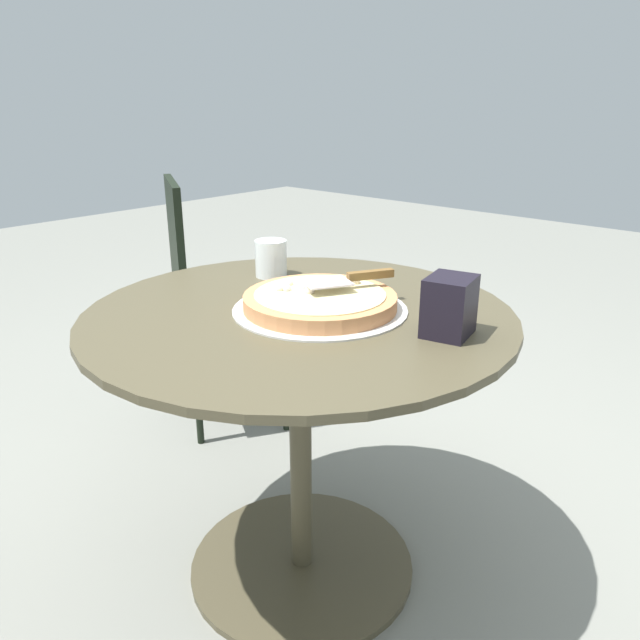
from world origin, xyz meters
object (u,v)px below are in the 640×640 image
(napkin_dispenser, at_px, (449,306))
(pizza_server, at_px, (350,278))
(pizza_on_tray, at_px, (320,302))
(patio_table, at_px, (300,393))
(patio_chair_near, at_px, (209,289))
(drinking_cup, at_px, (271,258))

(napkin_dispenser, bearing_deg, pizza_server, 74.78)
(pizza_on_tray, distance_m, pizza_server, 0.09)
(patio_table, distance_m, patio_chair_near, 0.85)
(patio_table, bearing_deg, pizza_server, -118.41)
(pizza_on_tray, relative_size, drinking_cup, 4.07)
(napkin_dispenser, distance_m, patio_chair_near, 1.15)
(pizza_server, distance_m, drinking_cup, 0.30)
(pizza_server, xyz_separation_m, patio_chair_near, (0.83, -0.24, -0.25))
(patio_table, bearing_deg, pizza_on_tray, -132.99)
(pizza_server, height_order, napkin_dispenser, napkin_dispenser)
(pizza_server, xyz_separation_m, napkin_dispenser, (-0.26, 0.01, -0.00))
(patio_table, height_order, pizza_server, pizza_server)
(drinking_cup, xyz_separation_m, napkin_dispenser, (-0.56, 0.06, 0.01))
(drinking_cup, height_order, napkin_dispenser, napkin_dispenser)
(patio_table, relative_size, drinking_cup, 9.97)
(pizza_server, relative_size, napkin_dispenser, 1.77)
(patio_table, relative_size, napkin_dispenser, 8.05)
(drinking_cup, bearing_deg, napkin_dispenser, 174.02)
(napkin_dispenser, bearing_deg, patio_table, 94.00)
(pizza_server, relative_size, patio_chair_near, 0.23)
(patio_table, xyz_separation_m, napkin_dispenser, (-0.32, -0.09, 0.26))
(pizza_on_tray, bearing_deg, drinking_cup, -23.05)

